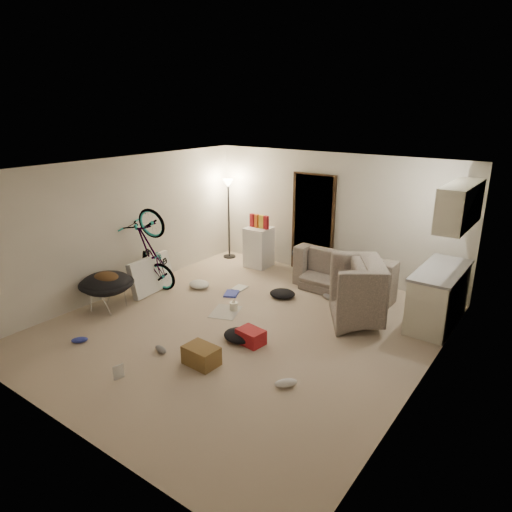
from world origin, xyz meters
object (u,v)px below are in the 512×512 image
Objects in this scene: kitchen_counter at (438,297)px; tv_box at (151,275)px; bicycle at (153,269)px; saucer_chair at (107,288)px; mini_fridge at (259,247)px; sofa at (348,275)px; armchair at (380,300)px; drink_case_b at (251,337)px; juicer at (234,306)px; drink_case_a at (201,355)px; floor_lamp at (228,202)px.

tv_box is at bearing -159.12° from kitchen_counter.
bicycle is 1.80× the size of saucer_chair.
kitchen_counter is 1.73× the size of mini_fridge.
bicycle reaches higher than kitchen_counter.
bicycle is 1.03m from saucer_chair.
armchair is at bearing 136.96° from sofa.
mini_fridge is 0.94× the size of saucer_chair.
juicer is (-0.92, 0.76, -0.03)m from drink_case_b.
bicycle reaches higher than drink_case_a.
floor_lamp is at bearing 91.66° from saucer_chair.
saucer_chair is at bearing -96.19° from tv_box.
floor_lamp reaches higher than saucer_chair.
floor_lamp is 4.77m from drink_case_a.
saucer_chair is 2.00× the size of drink_case_a.
floor_lamp is 3.92× the size of drink_case_a.
saucer_chair is 2.19m from juicer.
drink_case_b is at bearing 112.76° from armchair.
drink_case_a is at bearing -96.16° from drink_case_b.
mini_fridge is at bearing -6.31° from floor_lamp.
sofa is at bearing 31.11° from tv_box.
sofa is 1.19× the size of bicycle.
floor_lamp is 1.78× the size of tv_box.
armchair is at bearing -80.68° from bicycle.
floor_lamp is 1.09× the size of bicycle.
kitchen_counter reaches higher than sofa.
floor_lamp reaches higher than drink_case_b.
sofa is at bearing -3.74° from floor_lamp.
kitchen_counter is 1.48× the size of tv_box.
juicer is (1.79, 0.24, -0.25)m from tv_box.
tv_box is at bearing -110.41° from mini_fridge.
armchair is at bearing -20.26° from mini_fridge.
tv_box is at bearing 154.17° from drink_case_a.
floor_lamp reaches higher than mini_fridge.
bicycle reaches higher than drink_case_b.
drink_case_b reaches higher than juicer.
bicycle is 2.45m from mini_fridge.
drink_case_a is (2.50, -0.38, -0.26)m from saucer_chair.
mini_fridge reaches higher than armchair.
mini_fridge is at bearing 131.18° from drink_case_b.
floor_lamp is at bearing 172.15° from mini_fridge.
juicer is at bearing 116.89° from drink_case_a.
tv_box is (0.00, -0.04, -0.10)m from bicycle.
bicycle is 3.60× the size of drink_case_a.
kitchen_counter is at bearing -7.66° from floor_lamp.
kitchen_counter is 3.87× the size of drink_case_b.
juicer is (0.98, -2.12, -0.35)m from mini_fridge.
floor_lamp is 3.23m from sofa.
armchair is at bearing -16.08° from floor_lamp.
mini_fridge is at bearing 39.15° from armchair.
floor_lamp is at bearing -3.00° from sofa.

